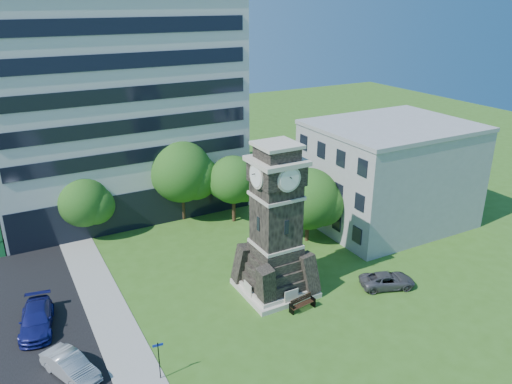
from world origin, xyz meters
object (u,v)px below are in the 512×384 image
clock_tower (276,231)px  street_sign (159,357)px  car_street_north (36,319)px  car_street_mid (70,366)px  car_east_lot (387,280)px  park_bench (302,303)px

clock_tower → street_sign: clock_tower is taller
car_street_north → clock_tower: bearing=-2.1°
car_street_north → car_street_mid: bearing=-68.0°
car_street_north → car_east_lot: 26.69m
street_sign → car_east_lot: bearing=10.5°
car_east_lot → park_bench: 7.83m
clock_tower → car_street_north: size_ratio=2.34×
park_bench → street_sign: bearing=-178.5°
car_street_mid → car_east_lot: size_ratio=1.00×
street_sign → car_street_north: bearing=130.5°
clock_tower → car_east_lot: size_ratio=2.77×
car_street_north → park_bench: 19.10m
car_east_lot → park_bench: bearing=105.4°
car_east_lot → clock_tower: bearing=84.6°
park_bench → car_east_lot: bearing=-13.0°
clock_tower → car_street_north: clock_tower is taller
car_street_north → park_bench: bearing=-11.5°
car_street_mid → park_bench: size_ratio=2.14×
clock_tower → car_street_mid: (-16.07, -2.27, -4.55)m
clock_tower → car_street_north: 18.30m
car_street_mid → street_sign: street_sign is taller
clock_tower → car_east_lot: bearing=-25.8°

